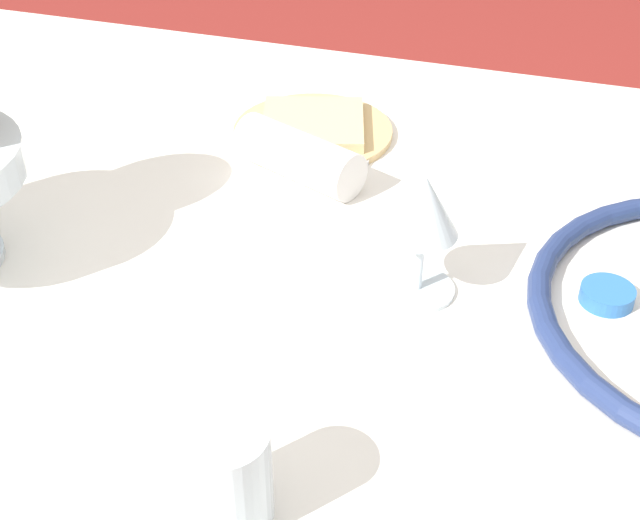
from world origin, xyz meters
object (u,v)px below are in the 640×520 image
Objects in this scene: bread_plate at (313,129)px; napkin_roll at (299,156)px; wine_glass at (423,212)px; cup_near at (226,474)px.

napkin_roll is (-0.01, 0.09, 0.02)m from bread_plate.
wine_glass is 0.78× the size of napkin_roll.
cup_near is at bearing 75.63° from wine_glass.
bread_plate is (0.17, -0.24, -0.07)m from wine_glass.
bread_plate is at bearing -54.80° from wine_glass.
napkin_roll is 0.43m from cup_near.
cup_near is (-0.09, 0.42, 0.01)m from napkin_roll.
napkin_roll is at bearing -43.74° from wine_glass.
wine_glass reaches higher than cup_near.
cup_near is (-0.10, 0.51, 0.03)m from bread_plate.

